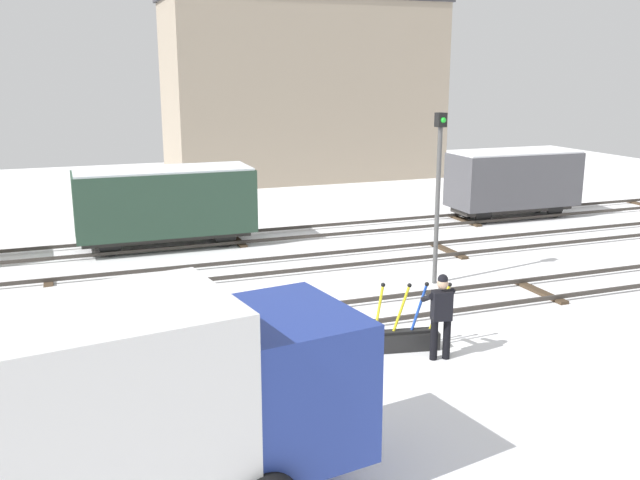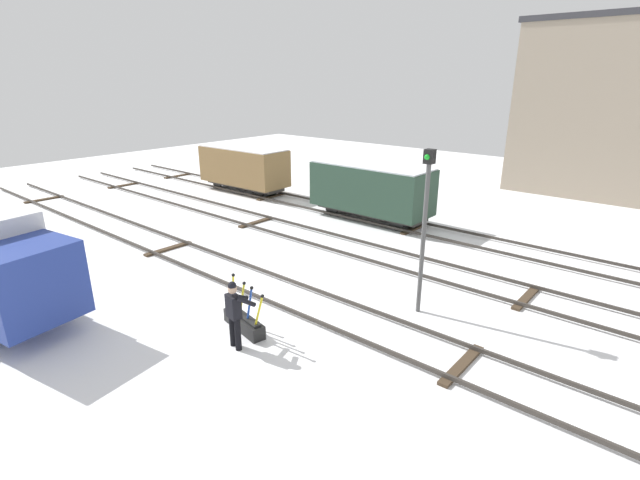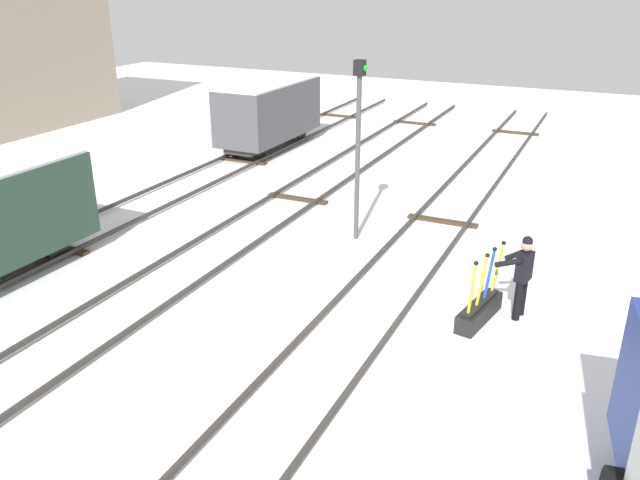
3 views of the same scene
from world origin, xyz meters
name	(u,v)px [view 3 (image 3 of 3)]	position (x,y,z in m)	size (l,w,h in m)	color
ground_plane	(364,318)	(0.00, 0.00, 0.00)	(60.00, 60.00, 0.00)	white
track_main_line	(364,313)	(0.00, 0.00, 0.11)	(44.00, 1.94, 0.18)	#38332D
track_siding_near	(180,272)	(0.00, 4.48, 0.11)	(44.00, 1.94, 0.18)	#38332D
track_siding_far	(57,244)	(0.00, 8.23, 0.11)	(44.00, 1.94, 0.18)	#38332D
switch_lever_frame	(480,309)	(0.88, -2.09, 0.25)	(1.78, 0.64, 1.44)	black
rail_worker	(522,272)	(1.36, -2.75, 0.98)	(0.61, 0.71, 1.74)	black
signal_post	(358,136)	(3.79, 1.72, 2.70)	(0.24, 0.32, 4.49)	#4C4C4C
freight_car_mid_siding	(269,112)	(10.86, 8.23, 1.46)	(4.95, 2.02, 2.57)	#2D2B28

